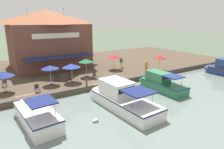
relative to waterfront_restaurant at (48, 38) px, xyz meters
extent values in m
plane|color=#4C5B47|center=(13.29, 2.55, -5.10)|extent=(220.00, 220.00, 0.00)
cube|color=#4C3D2D|center=(2.29, 2.55, -4.80)|extent=(22.00, 56.00, 0.60)
cube|color=#2D2D33|center=(13.19, 2.55, -4.45)|extent=(0.20, 50.40, 0.10)
cube|color=brown|center=(-0.02, 0.00, -1.16)|extent=(9.10, 11.18, 6.69)
pyramid|color=#9E5638|center=(-0.02, 0.00, 3.27)|extent=(9.56, 11.74, 2.17)
cube|color=navy|center=(5.43, 0.00, -2.20)|extent=(1.80, 9.50, 0.16)
cube|color=silver|center=(4.57, 0.00, 0.68)|extent=(0.08, 6.71, 0.70)
cylinder|color=silver|center=(-0.02, 2.79, 3.41)|extent=(0.06, 0.06, 2.45)
cube|color=#4C4C56|center=(0.16, 2.79, 4.49)|extent=(0.36, 0.03, 0.24)
cylinder|color=silver|center=(-0.02, -2.79, 3.39)|extent=(0.06, 0.06, 2.40)
cube|color=#337547|center=(0.16, -2.79, 4.44)|extent=(0.36, 0.03, 0.24)
cylinder|color=#B7B7B7|center=(9.05, 2.20, -3.40)|extent=(0.06, 0.06, 2.21)
cylinder|color=#2D2D33|center=(9.05, 2.20, -4.47)|extent=(0.36, 0.36, 0.06)
cone|color=#19663D|center=(9.05, 2.20, -2.35)|extent=(1.93, 1.93, 0.41)
cone|color=silver|center=(9.05, 2.20, -2.33)|extent=(1.20, 1.20, 0.33)
sphere|color=silver|center=(9.05, 2.20, -2.15)|extent=(0.08, 0.08, 0.08)
cylinder|color=#B7B7B7|center=(9.88, -2.77, -3.45)|extent=(0.06, 0.06, 2.11)
cylinder|color=#2D2D33|center=(9.88, -2.77, -4.47)|extent=(0.36, 0.36, 0.06)
cone|color=navy|center=(9.88, -2.77, -2.45)|extent=(2.00, 2.00, 0.36)
cone|color=yellow|center=(9.88, -2.77, -2.43)|extent=(1.24, 1.24, 0.29)
sphere|color=yellow|center=(9.88, -2.77, -2.27)|extent=(0.08, 0.08, 0.08)
cylinder|color=#B7B7B7|center=(7.77, 7.48, -3.47)|extent=(0.06, 0.06, 2.07)
cylinder|color=#2D2D33|center=(7.77, 7.48, -4.47)|extent=(0.36, 0.36, 0.06)
cone|color=maroon|center=(7.77, 7.48, -2.49)|extent=(2.21, 2.21, 0.42)
cone|color=white|center=(7.77, 7.48, -2.47)|extent=(1.37, 1.37, 0.33)
sphere|color=white|center=(7.77, 7.48, -2.28)|extent=(0.08, 0.08, 0.08)
cylinder|color=#B7B7B7|center=(9.92, -7.59, -3.48)|extent=(0.06, 0.06, 2.06)
cylinder|color=#2D2D33|center=(9.92, -7.59, -4.47)|extent=(0.36, 0.36, 0.06)
cone|color=navy|center=(9.92, -7.59, -2.53)|extent=(2.15, 2.15, 0.52)
cone|color=yellow|center=(9.92, -7.59, -2.51)|extent=(1.34, 1.34, 0.42)
sphere|color=yellow|center=(9.92, -7.59, -2.27)|extent=(0.08, 0.08, 0.08)
cylinder|color=#B7B7B7|center=(11.89, 12.86, -3.47)|extent=(0.06, 0.06, 2.07)
cylinder|color=#2D2D33|center=(11.89, 12.86, -4.47)|extent=(0.36, 0.36, 0.06)
cone|color=maroon|center=(11.89, 12.86, -2.50)|extent=(1.94, 1.94, 0.43)
cone|color=white|center=(11.89, 12.86, -2.48)|extent=(1.20, 1.20, 0.34)
sphere|color=white|center=(11.89, 12.86, -2.29)|extent=(0.08, 0.08, 0.08)
cylinder|color=#B7B7B7|center=(10.32, -0.33, -3.46)|extent=(0.06, 0.06, 2.09)
cylinder|color=#2D2D33|center=(10.32, -0.33, -4.47)|extent=(0.36, 0.36, 0.06)
cone|color=navy|center=(10.32, -0.33, -2.48)|extent=(2.17, 2.17, 0.43)
cone|color=white|center=(10.32, -0.33, -2.46)|extent=(1.34, 1.34, 0.35)
sphere|color=white|center=(10.32, -0.33, -2.26)|extent=(0.08, 0.08, 0.08)
cube|color=#2D2D33|center=(9.46, -0.08, -4.29)|extent=(0.05, 0.05, 0.42)
cube|color=#2D2D33|center=(9.29, -0.44, -4.29)|extent=(0.05, 0.05, 0.42)
cube|color=#2D2D33|center=(9.10, 0.10, -4.29)|extent=(0.05, 0.05, 0.42)
cube|color=#2D2D33|center=(8.93, -0.27, -4.29)|extent=(0.05, 0.05, 0.42)
cube|color=#2D2D33|center=(9.20, -0.17, -4.08)|extent=(0.59, 0.59, 0.05)
cube|color=#2D2D33|center=(9.02, -0.09, -3.85)|extent=(0.22, 0.41, 0.40)
cube|color=#2D2D33|center=(12.04, -4.56, -4.29)|extent=(0.04, 0.04, 0.42)
cube|color=#2D2D33|center=(12.09, -4.96, -4.29)|extent=(0.04, 0.04, 0.42)
cube|color=#2D2D33|center=(11.65, -4.60, -4.29)|extent=(0.04, 0.04, 0.42)
cube|color=#2D2D33|center=(11.69, -5.00, -4.29)|extent=(0.04, 0.04, 0.42)
cube|color=#2D2D33|center=(11.87, -4.78, -4.08)|extent=(0.49, 0.49, 0.05)
cube|color=#2D2D33|center=(11.67, -4.80, -3.85)|extent=(0.09, 0.44, 0.40)
cube|color=#2D2D33|center=(7.33, 1.66, -4.29)|extent=(0.05, 0.05, 0.42)
cube|color=#2D2D33|center=(7.46, 1.28, -4.29)|extent=(0.05, 0.05, 0.42)
cube|color=#2D2D33|center=(6.95, 1.53, -4.29)|extent=(0.05, 0.05, 0.42)
cube|color=#2D2D33|center=(7.08, 1.15, -4.29)|extent=(0.05, 0.05, 0.42)
cube|color=#2D2D33|center=(7.21, 1.40, -4.08)|extent=(0.55, 0.55, 0.05)
cube|color=#2D2D33|center=(7.01, 1.34, -3.85)|extent=(0.17, 0.43, 0.40)
cube|color=#2D2D33|center=(8.89, -1.43, -4.29)|extent=(0.05, 0.05, 0.42)
cube|color=#2D2D33|center=(9.08, -1.78, -4.29)|extent=(0.05, 0.05, 0.42)
cube|color=#2D2D33|center=(8.54, -1.62, -4.29)|extent=(0.05, 0.05, 0.42)
cube|color=#2D2D33|center=(8.73, -1.97, -4.29)|extent=(0.05, 0.05, 0.42)
cube|color=#2D2D33|center=(8.81, -1.70, -4.08)|extent=(0.60, 0.60, 0.05)
cube|color=#2D2D33|center=(8.64, -1.80, -3.85)|extent=(0.24, 0.41, 0.40)
cube|color=#2D2D33|center=(8.31, -7.37, -4.29)|extent=(0.05, 0.05, 0.42)
cube|color=#2D2D33|center=(8.20, -7.76, -4.29)|extent=(0.05, 0.05, 0.42)
cube|color=#2D2D33|center=(7.93, -7.26, -4.29)|extent=(0.05, 0.05, 0.42)
cube|color=#2D2D33|center=(7.82, -7.65, -4.29)|extent=(0.05, 0.05, 0.42)
cube|color=#2D2D33|center=(8.06, -7.51, -4.08)|extent=(0.54, 0.54, 0.05)
cube|color=#2D2D33|center=(7.87, -7.45, -3.85)|extent=(0.16, 0.43, 0.40)
cube|color=#2D2D33|center=(11.07, 2.77, -4.29)|extent=(0.04, 0.04, 0.42)
cube|color=#2D2D33|center=(11.11, 2.37, -4.29)|extent=(0.04, 0.04, 0.42)
cube|color=#2D2D33|center=(10.67, 2.72, -4.29)|extent=(0.04, 0.04, 0.42)
cube|color=#2D2D33|center=(10.71, 2.33, -4.29)|extent=(0.04, 0.04, 0.42)
cube|color=#2D2D33|center=(10.89, 2.55, -4.08)|extent=(0.48, 0.48, 0.05)
cube|color=#2D2D33|center=(10.69, 2.53, -3.85)|extent=(0.09, 0.44, 0.40)
cylinder|color=gold|center=(7.30, 9.14, -4.09)|extent=(0.13, 0.13, 0.83)
cylinder|color=gold|center=(7.44, 9.06, -4.09)|extent=(0.13, 0.13, 0.83)
cylinder|color=#337547|center=(7.37, 9.10, -3.35)|extent=(0.48, 0.48, 0.66)
sphere|color=tan|center=(7.37, 9.10, -2.90)|extent=(0.22, 0.22, 0.22)
cylinder|color=#B23338|center=(11.84, 10.24, -4.08)|extent=(0.13, 0.13, 0.85)
cylinder|color=#B23338|center=(11.90, 10.40, -4.08)|extent=(0.13, 0.13, 0.85)
cylinder|color=orange|center=(11.87, 10.32, -3.31)|extent=(0.50, 0.50, 0.68)
sphere|color=tan|center=(11.87, 10.32, -2.86)|extent=(0.23, 0.23, 0.23)
cube|color=white|center=(19.16, 1.18, -4.48)|extent=(7.52, 3.04, 1.08)
ellipsoid|color=white|center=(15.46, 1.00, -4.48)|extent=(2.73, 2.67, 1.08)
cube|color=navy|center=(19.16, 1.18, -4.02)|extent=(7.61, 3.08, 0.10)
cube|color=white|center=(17.85, 1.12, -3.29)|extent=(3.22, 2.30, 1.31)
cube|color=black|center=(19.39, 1.19, -3.13)|extent=(0.15, 1.88, 0.46)
cube|color=navy|center=(20.90, 1.27, -2.82)|extent=(2.28, 2.38, 0.10)
cylinder|color=silver|center=(21.50, 2.24, -3.38)|extent=(0.05, 0.05, 1.12)
cylinder|color=silver|center=(21.59, 0.36, -3.38)|extent=(0.05, 0.05, 1.12)
cylinder|color=silver|center=(15.16, 0.99, -3.64)|extent=(0.14, 2.15, 0.04)
cube|color=white|center=(17.67, -6.14, -4.44)|extent=(5.67, 2.59, 1.17)
ellipsoid|color=white|center=(14.92, -6.35, -4.44)|extent=(2.10, 2.20, 1.17)
cube|color=navy|center=(17.67, -6.14, -3.93)|extent=(5.74, 2.63, 0.10)
cube|color=navy|center=(18.97, -6.04, -2.67)|extent=(2.27, 2.00, 0.09)
cylinder|color=silver|center=(19.55, -5.23, -3.26)|extent=(0.05, 0.05, 1.19)
cylinder|color=silver|center=(19.66, -6.74, -3.26)|extent=(0.05, 0.05, 1.19)
cylinder|color=silver|center=(14.69, -6.37, -3.55)|extent=(0.17, 1.73, 0.04)
ellipsoid|color=navy|center=(15.61, 20.60, -4.48)|extent=(2.31, 2.66, 1.09)
cylinder|color=silver|center=(15.36, 20.58, -3.63)|extent=(0.18, 2.12, 0.04)
cube|color=#287047|center=(17.66, 7.73, -4.51)|extent=(5.46, 2.06, 1.02)
ellipsoid|color=#287047|center=(14.94, 7.74, -4.51)|extent=(1.93, 1.95, 1.02)
cube|color=navy|center=(17.66, 7.73, -4.08)|extent=(5.52, 2.10, 0.10)
cube|color=#337A51|center=(16.70, 7.73, -3.48)|extent=(2.66, 1.64, 1.04)
cube|color=black|center=(18.01, 7.73, -3.35)|extent=(0.06, 1.43, 0.37)
cube|color=navy|center=(18.94, 7.73, -3.00)|extent=(1.81, 1.74, 0.10)
cylinder|color=silver|center=(19.49, 8.44, -3.50)|extent=(0.05, 0.05, 1.00)
cylinder|color=silver|center=(19.48, 7.01, -3.50)|extent=(0.05, 0.05, 1.00)
cylinder|color=#473323|center=(12.94, 0.35, -4.08)|extent=(0.18, 0.18, 0.85)
cylinder|color=#2D2D33|center=(12.94, 0.35, -3.63)|extent=(0.22, 0.22, 0.04)
ellipsoid|color=white|center=(19.81, -2.20, -4.90)|extent=(0.40, 0.61, 0.24)
cylinder|color=white|center=(19.76, -1.99, -4.58)|extent=(0.07, 0.07, 0.40)
sphere|color=white|center=(19.76, -1.98, -4.38)|extent=(0.10, 0.10, 0.10)
cone|color=orange|center=(19.74, -1.91, -4.38)|extent=(0.06, 0.07, 0.04)
cylinder|color=brown|center=(-2.30, 1.28, -2.67)|extent=(0.40, 0.40, 3.66)
sphere|color=#427A38|center=(-2.30, 1.28, 0.36)|extent=(3.22, 3.22, 3.22)
sphere|color=#427A38|center=(-1.65, 0.79, 0.04)|extent=(2.25, 2.25, 2.25)
camera|label=1|loc=(32.58, -8.84, 2.84)|focal=32.00mm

